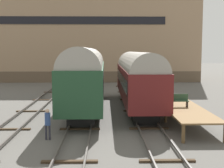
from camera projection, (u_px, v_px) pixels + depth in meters
The scene contains 10 objects.
ground_plane at pixel (83, 119), 23.23m from camera, with size 200.00×200.00×0.00m, color #56544F.
track_left at pixel (22, 118), 23.11m from camera, with size 2.60×60.00×0.26m.
track_middle at pixel (83, 117), 23.21m from camera, with size 2.60×60.00×0.26m.
track_right at pixel (143, 117), 23.32m from camera, with size 2.60×60.00×0.26m.
train_car_green at pixel (86, 75), 26.68m from camera, with size 3.06×16.54×5.35m.
train_car_maroon at pixel (137, 76), 27.49m from camera, with size 2.89×16.40×4.98m.
station_platform at pixel (182, 108), 22.22m from camera, with size 2.63×10.36×1.14m.
bench at pixel (178, 100), 22.05m from camera, with size 1.40×0.40×0.91m.
person_worker at pixel (48, 121), 17.82m from camera, with size 0.32×0.32×1.81m.
warehouse_building at pixel (80, 29), 54.27m from camera, with size 39.56×11.34×17.77m.
Camera 1 is at (1.62, -22.85, 5.13)m, focal length 50.00 mm.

